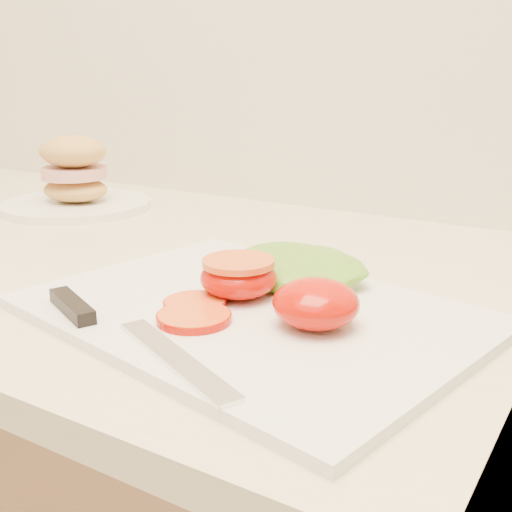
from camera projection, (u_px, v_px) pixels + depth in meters
The scene contains 8 objects.
cutting_board at pixel (250, 313), 0.57m from camera, with size 0.39×0.28×0.01m, color white.
tomato_half_dome at pixel (316, 303), 0.52m from camera, with size 0.07×0.07×0.04m, color #B61605.
tomato_half_cut at pixel (239, 276), 0.59m from camera, with size 0.07×0.07×0.04m.
tomato_slice_0 at pixel (194, 317), 0.54m from camera, with size 0.06×0.06×0.01m, color orange.
tomato_slice_1 at pixel (195, 303), 0.57m from camera, with size 0.05×0.05×0.01m, color orange.
lettuce_leaf_0 at pixel (295, 269), 0.63m from camera, with size 0.15×0.10×0.03m, color #66A72C.
knife at pixel (108, 324), 0.52m from camera, with size 0.25×0.09×0.01m.
sandwich_plate at pixel (75, 183), 0.99m from camera, with size 0.23×0.23×0.11m.
Camera 1 is at (0.22, 1.10, 1.15)m, focal length 45.00 mm.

